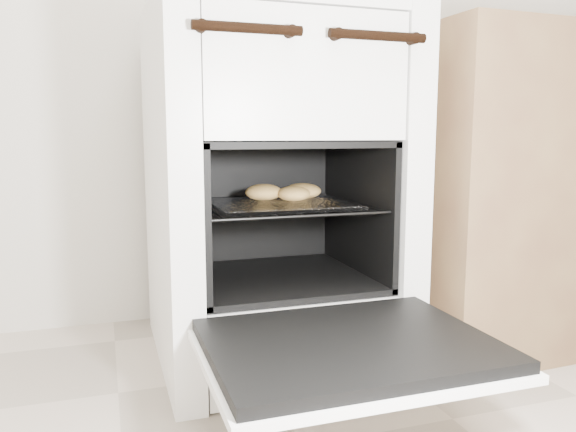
# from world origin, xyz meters

# --- Properties ---
(stove) EXTENTS (0.60, 0.67, 0.92)m
(stove) POSITION_xyz_m (0.08, 1.17, 0.45)
(stove) COLOR white
(stove) RESTS_ON ground
(oven_door) EXTENTS (0.54, 0.42, 0.04)m
(oven_door) POSITION_xyz_m (0.08, 0.66, 0.20)
(oven_door) COLOR black
(oven_door) RESTS_ON stove
(oven_rack) EXTENTS (0.44, 0.42, 0.01)m
(oven_rack) POSITION_xyz_m (0.08, 1.10, 0.42)
(oven_rack) COLOR black
(oven_rack) RESTS_ON stove
(foil_sheet) EXTENTS (0.34, 0.30, 0.01)m
(foil_sheet) POSITION_xyz_m (0.08, 1.08, 0.42)
(foil_sheet) COLOR white
(foil_sheet) RESTS_ON oven_rack
(baked_rolls) EXTENTS (0.24, 0.17, 0.04)m
(baked_rolls) POSITION_xyz_m (0.11, 1.13, 0.45)
(baked_rolls) COLOR #E0AF59
(baked_rolls) RESTS_ON foil_sheet
(counter) EXTENTS (0.89, 0.61, 0.87)m
(counter) POSITION_xyz_m (0.86, 1.13, 0.43)
(counter) COLOR brown
(counter) RESTS_ON ground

